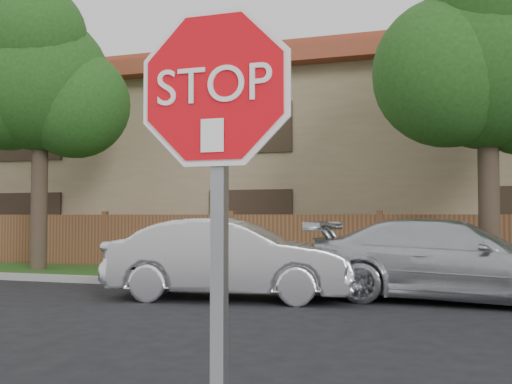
% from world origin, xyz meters
% --- Properties ---
extents(far_curb, '(70.00, 0.30, 0.15)m').
position_xyz_m(far_curb, '(0.00, 8.15, 0.07)').
color(far_curb, gray).
rests_on(far_curb, ground).
extents(grass_strip, '(70.00, 3.00, 0.12)m').
position_xyz_m(grass_strip, '(0.00, 9.80, 0.06)').
color(grass_strip, '#1E4714').
rests_on(grass_strip, ground).
extents(fence, '(70.00, 0.12, 1.60)m').
position_xyz_m(fence, '(0.00, 11.40, 0.80)').
color(fence, '#58321F').
rests_on(fence, ground).
extents(apartment_building, '(35.20, 9.20, 7.20)m').
position_xyz_m(apartment_building, '(0.00, 17.00, 3.53)').
color(apartment_building, '#8D7C57').
rests_on(apartment_building, ground).
extents(tree_left, '(4.80, 3.90, 7.78)m').
position_xyz_m(tree_left, '(-8.98, 9.57, 5.22)').
color(tree_left, '#382B21').
rests_on(tree_left, ground).
extents(tree_mid, '(4.80, 3.90, 7.35)m').
position_xyz_m(tree_mid, '(2.52, 9.57, 4.87)').
color(tree_mid, '#382B21').
rests_on(tree_mid, ground).
extents(stop_sign, '(1.01, 0.13, 2.55)m').
position_xyz_m(stop_sign, '(0.75, -1.48, 1.83)').
color(stop_sign, gray).
rests_on(stop_sign, sidewalk_near).
extents(sedan_left, '(4.79, 2.24, 1.52)m').
position_xyz_m(sedan_left, '(-2.22, 6.62, 0.76)').
color(sedan_left, silver).
rests_on(sedan_left, ground).
extents(sedan_right, '(5.34, 2.44, 1.51)m').
position_xyz_m(sedan_right, '(1.74, 7.59, 0.76)').
color(sedan_right, silver).
rests_on(sedan_right, ground).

